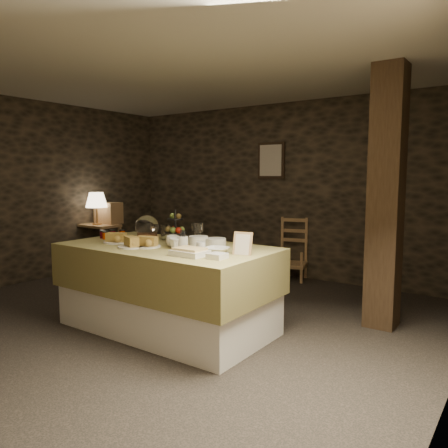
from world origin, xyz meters
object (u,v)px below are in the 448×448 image
Objects in this scene: buffet_table at (167,281)px; fruit_stand at (175,229)px; table_lamp at (96,200)px; wine_rack at (108,213)px; timber_column at (386,199)px; chair at (293,252)px; console_table at (98,232)px.

fruit_stand reaches higher than buffet_table.
buffet_table is 3.05m from table_lamp.
table_lamp is 0.31m from wine_rack.
timber_column reaches higher than fruit_stand.
timber_column is 2.15m from fruit_stand.
wine_rack is at bearing 177.40° from timber_column.
buffet_table is at bearing -66.47° from fruit_stand.
timber_column is (4.40, 0.03, 0.17)m from table_lamp.
buffet_table is 2.32m from timber_column.
timber_column is at bearing -53.33° from chair.
wine_rack reaches higher than console_table.
chair is (2.76, 1.11, -0.52)m from wine_rack.
table_lamp is at bearing -168.84° from chair.
table_lamp is (-2.68, 1.30, 0.65)m from buffet_table.
table_lamp is at bearing 157.99° from fruit_stand.
wine_rack is (0.00, 0.23, -0.21)m from table_lamp.
timber_column is at bearing 0.39° from table_lamp.
table_lamp is 2.78m from fruit_stand.
wine_rack is at bearing 74.48° from console_table.
wine_rack is 0.60× the size of chair.
timber_column is at bearing 30.21° from fruit_stand.
fruit_stand reaches higher than console_table.
fruit_stand is (2.57, -1.04, -0.16)m from table_lamp.
timber_column reaches higher than buffet_table.
table_lamp reaches higher than console_table.
console_table is at bearing 135.00° from table_lamp.
console_table is 2.86m from fruit_stand.
console_table is 1.78× the size of wine_rack.
table_lamp is 1.54× the size of fruit_stand.
buffet_table is at bearing -106.46° from chair.
buffet_table is 0.82× the size of timber_column.
wine_rack is at bearing -172.82° from chair.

